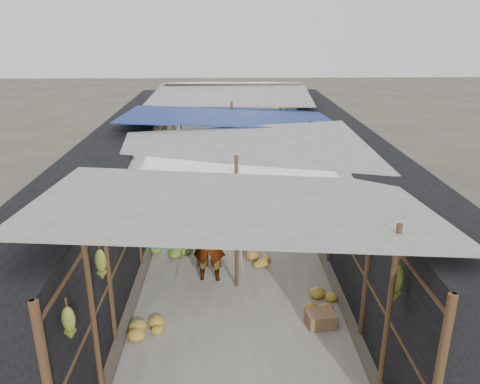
{
  "coord_description": "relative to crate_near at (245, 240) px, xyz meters",
  "views": [
    {
      "loc": [
        -0.17,
        -4.83,
        4.75
      ],
      "look_at": [
        0.12,
        4.89,
        1.25
      ],
      "focal_mm": 35.0,
      "sensor_mm": 36.0,
      "label": 1
    }
  ],
  "objects": [
    {
      "name": "aisle_slab",
      "position": [
        -0.24,
        1.76,
        -0.15
      ],
      "size": [
        3.6,
        16.0,
        0.02
      ],
      "primitive_type": "cube",
      "color": "#9E998E",
      "rests_on": "ground"
    },
    {
      "name": "stall_left",
      "position": [
        -2.94,
        1.76,
        0.99
      ],
      "size": [
        1.4,
        15.0,
        2.3
      ],
      "primitive_type": "cube",
      "color": "black",
      "rests_on": "ground"
    },
    {
      "name": "stall_right",
      "position": [
        2.46,
        1.76,
        0.99
      ],
      "size": [
        1.4,
        15.0,
        2.3
      ],
      "primitive_type": "cube",
      "color": "black",
      "rests_on": "ground"
    },
    {
      "name": "crate_near",
      "position": [
        0.0,
        0.0,
        0.0
      ],
      "size": [
        0.56,
        0.46,
        0.31
      ],
      "primitive_type": "cube",
      "rotation": [
        0.0,
        0.0,
        -0.1
      ],
      "color": "#8E6548",
      "rests_on": "ground"
    },
    {
      "name": "crate_mid",
      "position": [
        1.12,
        -3.04,
        -0.02
      ],
      "size": [
        0.5,
        0.42,
        0.27
      ],
      "primitive_type": "cube",
      "rotation": [
        0.0,
        0.0,
        0.14
      ],
      "color": "#8E6548",
      "rests_on": "ground"
    },
    {
      "name": "crate_back",
      "position": [
        -0.48,
        7.21,
        -0.0
      ],
      "size": [
        0.61,
        0.57,
        0.31
      ],
      "primitive_type": "cube",
      "rotation": [
        0.0,
        0.0,
        0.43
      ],
      "color": "#8E6548",
      "rests_on": "ground"
    },
    {
      "name": "black_basin",
      "position": [
        0.74,
        3.84,
        -0.06
      ],
      "size": [
        0.62,
        0.62,
        0.19
      ],
      "primitive_type": "cylinder",
      "color": "black",
      "rests_on": "ground"
    },
    {
      "name": "vendor_elderly",
      "position": [
        -0.77,
        -1.47,
        0.69
      ],
      "size": [
        0.63,
        0.43,
        1.69
      ],
      "primitive_type": "imported",
      "rotation": [
        0.0,
        0.0,
        3.1
      ],
      "color": "white",
      "rests_on": "ground"
    },
    {
      "name": "shopper_blue",
      "position": [
        -0.68,
        -0.57,
        0.7
      ],
      "size": [
        1.05,
        1.0,
        1.72
      ],
      "primitive_type": "imported",
      "rotation": [
        0.0,
        0.0,
        0.57
      ],
      "color": "#1F4D9B",
      "rests_on": "ground"
    },
    {
      "name": "vendor_seated",
      "position": [
        0.65,
        4.06,
        0.24
      ],
      "size": [
        0.41,
        0.57,
        0.79
      ],
      "primitive_type": "imported",
      "rotation": [
        0.0,
        0.0,
        -1.33
      ],
      "color": "#4B4741",
      "rests_on": "ground"
    },
    {
      "name": "market_canopy",
      "position": [
        -0.21,
        2.09,
        2.25
      ],
      "size": [
        5.62,
        15.2,
        2.77
      ],
      "color": "brown",
      "rests_on": "ground"
    },
    {
      "name": "hanging_bananas",
      "position": [
        -0.21,
        2.14,
        1.54
      ],
      "size": [
        3.96,
        14.34,
        0.79
      ],
      "color": "olive",
      "rests_on": "ground"
    },
    {
      "name": "floor_bananas",
      "position": [
        0.15,
        1.36,
        0.0
      ],
      "size": [
        3.81,
        9.51,
        0.35
      ],
      "color": "olive",
      "rests_on": "ground"
    }
  ]
}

